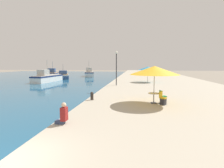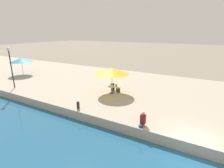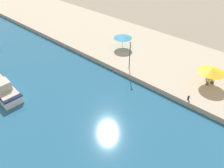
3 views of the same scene
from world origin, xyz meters
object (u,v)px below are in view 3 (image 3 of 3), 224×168
object	(u,v)px
cafe_umbrella_pink	(212,70)
mooring_bollard	(189,98)
cafe_chair_left	(208,79)
lamppost	(130,50)
cafe_umbrella_white	(123,36)
fishing_boat_near	(1,87)
cafe_table	(208,81)
cafe_chair_right	(212,82)

from	to	relation	value
cafe_umbrella_pink	mooring_bollard	size ratio (longest dim) A/B	5.35
cafe_chair_left	lamppost	bearing A→B (deg)	-175.45
lamppost	cafe_umbrella_pink	bearing A→B (deg)	-69.90
cafe_umbrella_white	fishing_boat_near	bearing A→B (deg)	165.48
fishing_boat_near	cafe_table	world-z (taller)	fishing_boat_near
cafe_umbrella_white	cafe_chair_left	size ratio (longest dim) A/B	3.48
fishing_boat_near	cafe_umbrella_white	world-z (taller)	fishing_boat_near
cafe_umbrella_pink	cafe_chair_left	bearing A→B (deg)	22.67
mooring_bollard	cafe_chair_right	bearing A→B (deg)	-10.30
cafe_table	cafe_chair_left	distance (m)	0.75
mooring_bollard	lamppost	distance (m)	10.47
cafe_chair_left	lamppost	size ratio (longest dim) A/B	0.20
fishing_boat_near	mooring_bollard	xyz separation A→B (m)	(14.47, -20.11, 0.21)
cafe_chair_right	cafe_table	bearing A→B (deg)	-90.00
cafe_table	lamppost	bearing A→B (deg)	110.19
cafe_umbrella_white	mooring_bollard	size ratio (longest dim) A/B	4.85
fishing_boat_near	mooring_bollard	size ratio (longest dim) A/B	12.71
cafe_chair_right	mooring_bollard	size ratio (longest dim) A/B	1.39
cafe_umbrella_pink	cafe_table	distance (m)	1.85
mooring_bollard	lamppost	bearing A→B (deg)	85.31
cafe_umbrella_white	cafe_chair_left	bearing A→B (deg)	-89.60
fishing_boat_near	cafe_table	bearing A→B (deg)	-42.76
cafe_table	cafe_chair_left	size ratio (longest dim) A/B	0.88
cafe_table	fishing_boat_near	bearing A→B (deg)	132.92
cafe_umbrella_pink	mooring_bollard	distance (m)	5.18
cafe_table	cafe_chair_left	xyz separation A→B (m)	(0.68, 0.24, -0.21)
cafe_umbrella_white	cafe_chair_left	xyz separation A→B (m)	(0.11, -15.29, -1.86)
cafe_umbrella_white	lamppost	world-z (taller)	lamppost
cafe_table	cafe_umbrella_pink	bearing A→B (deg)	-92.73
cafe_table	cafe_chair_left	bearing A→B (deg)	19.29
cafe_chair_left	lamppost	xyz separation A→B (m)	(-4.58, 10.37, 2.77)
cafe_umbrella_pink	mooring_bollard	xyz separation A→B (m)	(-4.73, 0.59, -2.04)
cafe_chair_right	mooring_bollard	xyz separation A→B (m)	(-5.31, 0.97, 0.02)
mooring_bollard	lamppost	xyz separation A→B (m)	(0.83, 10.07, 2.74)
cafe_table	cafe_chair_right	distance (m)	0.75
fishing_boat_near	lamppost	size ratio (longest dim) A/B	1.82
cafe_umbrella_pink	lamppost	bearing A→B (deg)	110.10
cafe_table	mooring_bollard	world-z (taller)	cafe_table
cafe_umbrella_white	cafe_table	world-z (taller)	cafe_umbrella_white
cafe_umbrella_pink	cafe_table	size ratio (longest dim) A/B	4.37
cafe_chair_right	lamppost	world-z (taller)	lamppost
cafe_chair_right	lamppost	bearing A→B (deg)	-121.66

